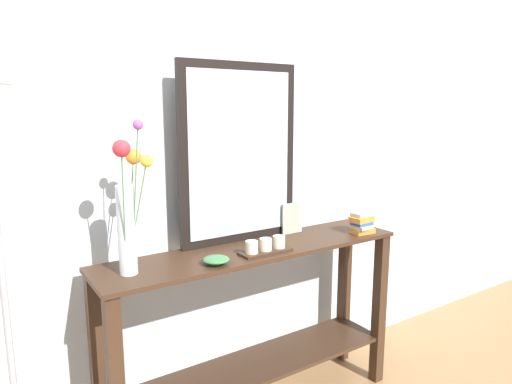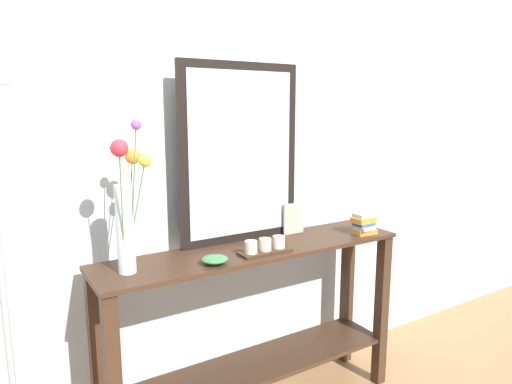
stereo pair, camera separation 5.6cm
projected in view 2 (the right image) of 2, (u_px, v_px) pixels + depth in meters
wall_back at (225, 138)px, 2.28m from camera, size 6.40×0.08×2.70m
console_table at (256, 313)px, 2.18m from camera, size 1.50×0.35×0.85m
mirror_leaning at (240, 154)px, 2.16m from camera, size 0.63×0.03×0.85m
tall_vase_left at (127, 208)px, 1.75m from camera, size 0.16×0.21×0.60m
candle_tray at (265, 247)px, 2.04m from camera, size 0.24×0.09×0.07m
picture_frame_small at (294, 218)px, 2.35m from camera, size 0.12×0.01×0.16m
decorative_bowl at (215, 259)px, 1.90m from camera, size 0.11×0.11×0.03m
book_stack at (364, 224)px, 2.34m from camera, size 0.13×0.10×0.11m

